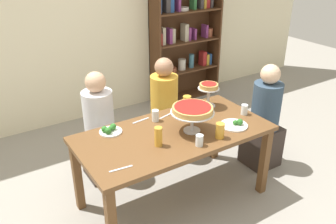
# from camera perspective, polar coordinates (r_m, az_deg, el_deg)

# --- Properties ---
(ground_plane) EXTENTS (12.00, 12.00, 0.00)m
(ground_plane) POSITION_cam_1_polar(r_m,az_deg,el_deg) (3.55, 0.89, -13.63)
(ground_plane) COLOR gray
(rear_partition) EXTENTS (8.00, 0.12, 2.80)m
(rear_partition) POSITION_cam_1_polar(r_m,az_deg,el_deg) (4.81, -14.07, 14.88)
(rear_partition) COLOR beige
(rear_partition) RESTS_ON ground_plane
(dining_table) EXTENTS (1.71, 0.85, 0.74)m
(dining_table) POSITION_cam_1_polar(r_m,az_deg,el_deg) (3.18, 0.97, -4.57)
(dining_table) COLOR brown
(dining_table) RESTS_ON ground_plane
(bookshelf) EXTENTS (1.10, 0.30, 2.21)m
(bookshelf) POSITION_cam_1_polar(r_m,az_deg,el_deg) (5.36, 2.64, 13.99)
(bookshelf) COLOR #4C2D19
(bookshelf) RESTS_ON ground_plane
(diner_head_east) EXTENTS (0.34, 0.34, 1.15)m
(diner_head_east) POSITION_cam_1_polar(r_m,az_deg,el_deg) (3.93, 15.08, -1.83)
(diner_head_east) COLOR #382D28
(diner_head_east) RESTS_ON ground_plane
(diner_far_right) EXTENTS (0.34, 0.34, 1.15)m
(diner_far_right) POSITION_cam_1_polar(r_m,az_deg,el_deg) (3.99, -0.61, -0.44)
(diner_far_right) COLOR #382D28
(diner_far_right) RESTS_ON ground_plane
(diner_far_left) EXTENTS (0.34, 0.34, 1.15)m
(diner_far_left) POSITION_cam_1_polar(r_m,az_deg,el_deg) (3.67, -10.76, -3.44)
(diner_far_left) COLOR #382D28
(diner_far_left) RESTS_ON ground_plane
(deep_dish_pizza_stand) EXTENTS (0.38, 0.38, 0.24)m
(deep_dish_pizza_stand) POSITION_cam_1_polar(r_m,az_deg,el_deg) (3.06, 3.93, 0.24)
(deep_dish_pizza_stand) COLOR silver
(deep_dish_pizza_stand) RESTS_ON dining_table
(personal_pizza_stand) EXTENTS (0.22, 0.22, 0.25)m
(personal_pizza_stand) POSITION_cam_1_polar(r_m,az_deg,el_deg) (3.55, 6.51, 3.64)
(personal_pizza_stand) COLOR silver
(personal_pizza_stand) RESTS_ON dining_table
(salad_plate_near_diner) EXTENTS (0.20, 0.20, 0.07)m
(salad_plate_near_diner) POSITION_cam_1_polar(r_m,az_deg,el_deg) (3.14, -9.28, -2.87)
(salad_plate_near_diner) COLOR white
(salad_plate_near_diner) RESTS_ON dining_table
(salad_plate_far_diner) EXTENTS (0.25, 0.25, 0.07)m
(salad_plate_far_diner) POSITION_cam_1_polar(r_m,az_deg,el_deg) (3.27, 10.63, -1.97)
(salad_plate_far_diner) COLOR white
(salad_plate_far_diner) RESTS_ON dining_table
(beer_glass_amber_tall) EXTENTS (0.08, 0.08, 0.14)m
(beer_glass_amber_tall) POSITION_cam_1_polar(r_m,az_deg,el_deg) (3.04, 8.31, -2.96)
(beer_glass_amber_tall) COLOR gold
(beer_glass_amber_tall) RESTS_ON dining_table
(beer_glass_amber_short) EXTENTS (0.07, 0.07, 0.17)m
(beer_glass_amber_short) POSITION_cam_1_polar(r_m,az_deg,el_deg) (2.89, -1.55, -3.94)
(beer_glass_amber_short) COLOR gold
(beer_glass_amber_short) RESTS_ON dining_table
(beer_glass_amber_spare) EXTENTS (0.08, 0.08, 0.15)m
(beer_glass_amber_spare) POSITION_cam_1_polar(r_m,az_deg,el_deg) (3.49, 3.03, 1.42)
(beer_glass_amber_spare) COLOR gold
(beer_glass_amber_spare) RESTS_ON dining_table
(water_glass_clear_near) EXTENTS (0.07, 0.07, 0.11)m
(water_glass_clear_near) POSITION_cam_1_polar(r_m,az_deg,el_deg) (3.29, -2.03, -0.57)
(water_glass_clear_near) COLOR white
(water_glass_clear_near) RESTS_ON dining_table
(water_glass_clear_far) EXTENTS (0.06, 0.06, 0.10)m
(water_glass_clear_far) POSITION_cam_1_polar(r_m,az_deg,el_deg) (3.49, 12.10, 0.38)
(water_glass_clear_far) COLOR white
(water_glass_clear_far) RESTS_ON dining_table
(water_glass_clear_spare) EXTENTS (0.06, 0.06, 0.10)m
(water_glass_clear_spare) POSITION_cam_1_polar(r_m,az_deg,el_deg) (2.92, 5.04, -4.53)
(water_glass_clear_spare) COLOR white
(water_glass_clear_spare) RESTS_ON dining_table
(cutlery_fork_near) EXTENTS (0.18, 0.03, 0.00)m
(cutlery_fork_near) POSITION_cam_1_polar(r_m,az_deg,el_deg) (2.67, -7.52, -8.98)
(cutlery_fork_near) COLOR silver
(cutlery_fork_near) RESTS_ON dining_table
(cutlery_knife_near) EXTENTS (0.18, 0.04, 0.00)m
(cutlery_knife_near) POSITION_cam_1_polar(r_m,az_deg,el_deg) (3.32, -4.38, -1.37)
(cutlery_knife_near) COLOR silver
(cutlery_knife_near) RESTS_ON dining_table
(cutlery_fork_far) EXTENTS (0.18, 0.06, 0.00)m
(cutlery_fork_far) POSITION_cam_1_polar(r_m,az_deg,el_deg) (3.40, -0.25, -0.57)
(cutlery_fork_far) COLOR silver
(cutlery_fork_far) RESTS_ON dining_table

